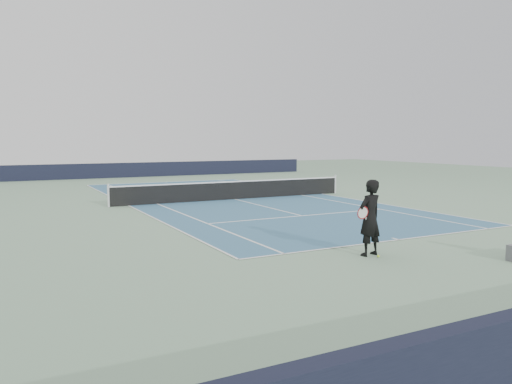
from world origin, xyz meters
name	(u,v)px	position (x,y,z in m)	size (l,w,h in m)	color
ground	(235,199)	(0.00, 0.00, 0.00)	(80.00, 80.00, 0.00)	gray
court_surface	(235,199)	(0.00, 0.00, 0.01)	(10.97, 23.77, 0.01)	#386686
tennis_net	(235,190)	(0.00, 0.00, 0.50)	(12.90, 0.10, 1.07)	silver
windscreen_far	(143,170)	(0.00, 17.88, 0.60)	(30.00, 0.25, 1.20)	black
tennis_player	(370,218)	(-2.17, -13.04, 1.02)	(0.87, 0.67, 2.04)	black
tennis_ball	(378,256)	(-2.10, -13.33, 0.03)	(0.07, 0.07, 0.07)	#BFEA2F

